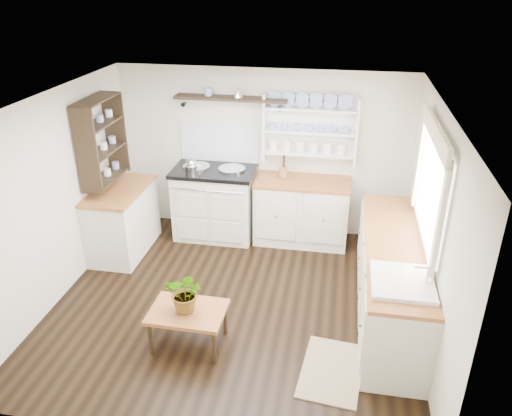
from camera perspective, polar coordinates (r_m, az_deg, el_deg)
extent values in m
cube|color=black|center=(5.81, -2.50, -10.74)|extent=(4.00, 3.80, 0.01)
cube|color=beige|center=(6.93, 0.73, 6.34)|extent=(4.00, 0.02, 2.30)
cube|color=beige|center=(5.18, 19.40, -2.20)|extent=(0.02, 3.80, 2.30)
cube|color=beige|center=(5.95, -21.88, 1.04)|extent=(0.02, 3.80, 2.30)
cube|color=white|center=(4.81, -3.03, 11.88)|extent=(4.00, 3.80, 0.01)
cube|color=white|center=(5.16, 19.31, 2.03)|extent=(0.04, 1.40, 1.00)
cube|color=white|center=(5.16, 19.09, 2.05)|extent=(0.02, 1.50, 1.10)
cube|color=#FAE3C8|center=(4.97, 19.82, 8.20)|extent=(0.04, 1.55, 0.18)
cube|color=beige|center=(7.01, -4.66, 0.50)|extent=(1.07, 0.70, 0.95)
cube|color=black|center=(6.81, -4.81, 4.28)|extent=(1.11, 0.74, 0.05)
cylinder|color=silver|center=(6.86, -6.82, 4.71)|extent=(0.37, 0.37, 0.03)
cylinder|color=silver|center=(6.74, -2.78, 4.47)|extent=(0.37, 0.37, 0.03)
cylinder|color=silver|center=(6.52, -5.62, 1.97)|extent=(0.97, 0.02, 0.02)
cube|color=beige|center=(6.86, 5.23, -0.41)|extent=(1.25, 0.60, 0.88)
cube|color=brown|center=(6.68, 5.37, 2.98)|extent=(1.27, 0.63, 0.04)
cube|color=beige|center=(5.57, 15.14, -7.98)|extent=(0.60, 2.40, 0.88)
cube|color=brown|center=(5.35, 15.68, -4.04)|extent=(0.62, 2.43, 0.04)
cube|color=white|center=(4.76, 16.20, -9.31)|extent=(0.55, 0.60, 0.28)
cylinder|color=silver|center=(4.68, 18.94, -7.42)|extent=(0.02, 0.02, 0.22)
cube|color=beige|center=(6.81, -15.00, -1.44)|extent=(0.60, 1.10, 0.88)
cube|color=brown|center=(6.63, -15.42, 1.95)|extent=(0.62, 1.13, 0.04)
cube|color=white|center=(6.72, 6.27, 9.14)|extent=(1.20, 0.03, 0.90)
cube|color=white|center=(6.63, 6.20, 8.92)|extent=(1.20, 0.22, 0.02)
cylinder|color=navy|center=(6.57, 6.32, 11.20)|extent=(0.20, 0.02, 0.20)
cube|color=black|center=(6.67, -2.90, 12.42)|extent=(1.50, 0.24, 0.04)
cone|color=black|center=(6.93, -8.11, 11.78)|extent=(0.06, 0.20, 0.06)
cone|color=black|center=(6.65, 2.84, 11.41)|extent=(0.06, 0.20, 0.06)
cube|color=black|center=(6.46, -17.25, 7.47)|extent=(0.28, 0.80, 1.05)
cylinder|color=#9F663A|center=(6.74, 3.09, 4.16)|extent=(0.11, 0.11, 0.13)
cube|color=brown|center=(5.08, -7.82, -11.69)|extent=(0.75, 0.54, 0.04)
cylinder|color=black|center=(5.15, -11.96, -14.35)|extent=(0.04, 0.04, 0.36)
cylinder|color=black|center=(5.46, -10.26, -11.55)|extent=(0.04, 0.04, 0.36)
cylinder|color=black|center=(4.97, -4.82, -15.51)|extent=(0.04, 0.04, 0.36)
cylinder|color=black|center=(5.29, -3.56, -12.51)|extent=(0.04, 0.04, 0.36)
imported|color=#3F7233|center=(4.94, -7.98, -9.57)|extent=(0.44, 0.40, 0.42)
cube|color=olive|center=(5.02, 8.62, -17.87)|extent=(0.63, 0.90, 0.02)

